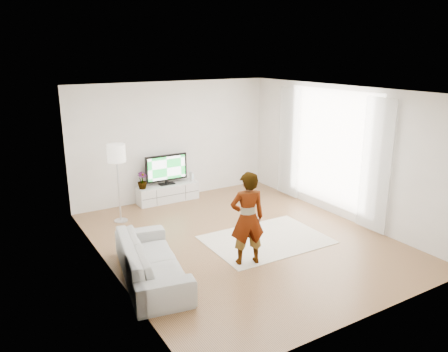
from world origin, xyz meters
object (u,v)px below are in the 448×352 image
rug (266,240)px  player (247,218)px  sofa (151,260)px  media_console (168,193)px  floor_lamp (117,157)px  television (166,168)px

rug → player: size_ratio=1.40×
player → sofa: (-1.57, 0.34, -0.49)m
media_console → floor_lamp: bearing=-154.3°
television → player: size_ratio=0.65×
sofa → player: bearing=-91.6°
television → floor_lamp: floor_lamp is taller
media_console → floor_lamp: size_ratio=0.89×
player → television: bearing=-76.1°
player → sofa: 1.68m
sofa → floor_lamp: bearing=2.8°
media_console → player: bearing=-92.6°
television → rug: 3.24m
television → floor_lamp: bearing=-153.4°
media_console → television: (-0.00, 0.03, 0.60)m
sofa → floor_lamp: size_ratio=1.31×
floor_lamp → television: bearing=26.6°
media_console → television: size_ratio=1.43×
television → rug: bearing=-77.5°
player → sofa: size_ratio=0.74×
television → rug: television is taller
rug → television: bearing=102.5°
rug → floor_lamp: size_ratio=1.35×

